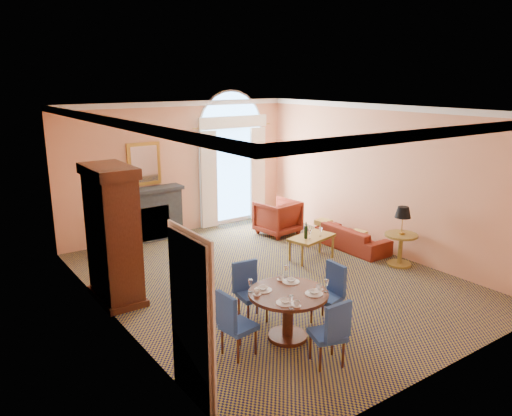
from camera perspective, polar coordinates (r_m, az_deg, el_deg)
ground at (r=9.66m, az=1.73°, el=-8.10°), size 7.50×7.50×0.00m
room_envelope at (r=9.51m, az=-0.71°, el=7.26°), size 6.04×7.52×3.45m
armoire at (r=8.76m, az=-16.02°, el=-3.20°), size 0.68×1.20×2.35m
dining_table at (r=7.40m, az=3.68°, el=-10.88°), size 1.17×1.17×0.94m
dining_chair_north at (r=7.97m, az=-0.83°, el=-9.01°), size 0.47×0.48×0.94m
dining_chair_south at (r=6.81m, az=8.71°, el=-13.58°), size 0.53×0.53×0.94m
dining_chair_east at (r=7.98m, az=8.58°, el=-9.16°), size 0.51×0.51×0.94m
dining_chair_west at (r=6.96m, az=-2.66°, el=-12.72°), size 0.48×0.48×0.94m
sofa at (r=11.42m, az=10.94°, el=-3.33°), size 0.71×1.78×0.52m
armchair at (r=12.23m, az=2.47°, el=-1.06°), size 1.01×1.03×0.84m
coffee_table at (r=10.56m, az=6.37°, el=-3.45°), size 1.10×0.76×0.86m
side_table at (r=10.52m, az=16.30°, el=-2.51°), size 0.67×0.67×1.22m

